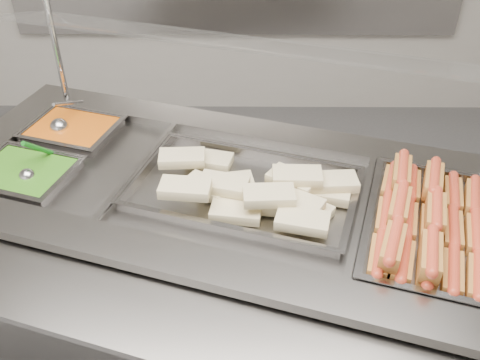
{
  "coord_description": "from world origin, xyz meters",
  "views": [
    {
      "loc": [
        0.05,
        -1.12,
        1.99
      ],
      "look_at": [
        0.04,
        0.26,
        0.96
      ],
      "focal_mm": 40.0,
      "sensor_mm": 36.0,
      "label": 1
    }
  ],
  "objects_px": {
    "steam_counter": "(227,281)",
    "sneeze_guard": "(247,47)",
    "pan_hotdogs": "(427,234)",
    "pan_wraps": "(243,193)",
    "serving_spoon": "(29,171)",
    "ladle": "(60,126)"
  },
  "relations": [
    {
      "from": "sneeze_guard",
      "to": "steam_counter",
      "type": "bearing_deg",
      "value": -107.55
    },
    {
      "from": "pan_wraps",
      "to": "ladle",
      "type": "distance_m",
      "value": 0.79
    },
    {
      "from": "pan_hotdogs",
      "to": "serving_spoon",
      "type": "xyz_separation_m",
      "value": [
        -1.28,
        0.24,
        0.05
      ]
    },
    {
      "from": "steam_counter",
      "to": "sneeze_guard",
      "type": "bearing_deg",
      "value": 72.45
    },
    {
      "from": "pan_wraps",
      "to": "sneeze_guard",
      "type": "bearing_deg",
      "value": 87.79
    },
    {
      "from": "steam_counter",
      "to": "serving_spoon",
      "type": "distance_m",
      "value": 0.81
    },
    {
      "from": "pan_wraps",
      "to": "ladle",
      "type": "bearing_deg",
      "value": 152.5
    },
    {
      "from": "steam_counter",
      "to": "pan_hotdogs",
      "type": "distance_m",
      "value": 0.78
    },
    {
      "from": "steam_counter",
      "to": "sneeze_guard",
      "type": "height_order",
      "value": "sneeze_guard"
    },
    {
      "from": "pan_wraps",
      "to": "serving_spoon",
      "type": "xyz_separation_m",
      "value": [
        -0.72,
        0.06,
        0.04
      ]
    },
    {
      "from": "steam_counter",
      "to": "pan_wraps",
      "type": "xyz_separation_m",
      "value": [
        0.06,
        -0.02,
        0.44
      ]
    },
    {
      "from": "sneeze_guard",
      "to": "pan_wraps",
      "type": "bearing_deg",
      "value": -92.21
    },
    {
      "from": "sneeze_guard",
      "to": "pan_wraps",
      "type": "distance_m",
      "value": 0.47
    },
    {
      "from": "steam_counter",
      "to": "pan_wraps",
      "type": "distance_m",
      "value": 0.45
    },
    {
      "from": "sneeze_guard",
      "to": "pan_hotdogs",
      "type": "xyz_separation_m",
      "value": [
        0.55,
        -0.41,
        -0.42
      ]
    },
    {
      "from": "pan_hotdogs",
      "to": "pan_wraps",
      "type": "relative_size",
      "value": 0.82
    },
    {
      "from": "steam_counter",
      "to": "ladle",
      "type": "bearing_deg",
      "value": 151.65
    },
    {
      "from": "sneeze_guard",
      "to": "pan_wraps",
      "type": "height_order",
      "value": "sneeze_guard"
    },
    {
      "from": "sneeze_guard",
      "to": "serving_spoon",
      "type": "distance_m",
      "value": 0.83
    },
    {
      "from": "steam_counter",
      "to": "sneeze_guard",
      "type": "relative_size",
      "value": 1.23
    },
    {
      "from": "sneeze_guard",
      "to": "pan_hotdogs",
      "type": "relative_size",
      "value": 2.65
    },
    {
      "from": "steam_counter",
      "to": "pan_wraps",
      "type": "relative_size",
      "value": 2.66
    }
  ]
}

